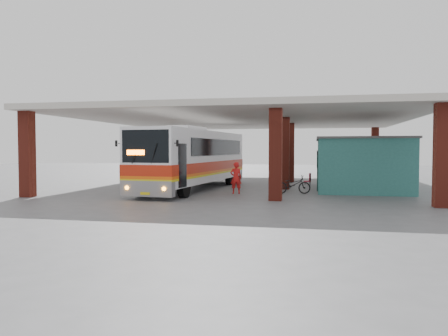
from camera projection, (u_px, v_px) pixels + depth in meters
ground at (226, 193)px, 24.20m from camera, size 90.00×90.00×0.00m
brick_columns at (263, 153)px, 28.70m from camera, size 20.10×21.60×4.35m
canopy_roof at (252, 119)px, 30.25m from camera, size 21.00×23.00×0.30m
shop_building at (360, 163)px, 26.51m from camera, size 5.20×8.20×3.11m
coach_bus at (194, 159)px, 26.29m from camera, size 3.84×13.01×3.74m
motorcycle at (293, 185)px, 23.69m from camera, size 2.03×1.06×1.02m
pedestrian at (236, 178)px, 23.78m from camera, size 0.72×0.58×1.73m
red_chair at (309, 179)px, 29.64m from camera, size 0.49×0.49×0.80m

